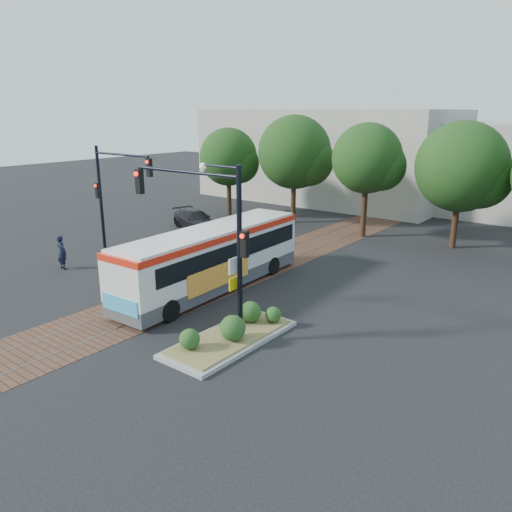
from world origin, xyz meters
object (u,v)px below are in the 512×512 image
object	(u,v)px
signal_pole_left	(111,185)
parked_car	(196,220)
traffic_island	(233,332)
city_bus	(213,255)
officer	(62,252)
signal_pole_main	(212,223)

from	to	relation	value
signal_pole_left	parked_car	xyz separation A→B (m)	(-0.26, 6.86, -3.22)
traffic_island	parked_car	distance (m)	17.86
traffic_island	parked_car	xyz separation A→B (m)	(-13.45, 11.76, 0.31)
city_bus	officer	xyz separation A→B (m)	(-8.20, -2.59, -0.70)
signal_pole_left	officer	distance (m)	4.97
city_bus	officer	bearing A→B (deg)	-164.87
city_bus	signal_pole_left	world-z (taller)	signal_pole_left
traffic_island	officer	distance (m)	12.46
signal_pole_main	signal_pole_left	size ratio (longest dim) A/B	1.00
traffic_island	signal_pole_left	distance (m)	14.50
traffic_island	signal_pole_left	size ratio (longest dim) A/B	0.87
city_bus	traffic_island	distance (m)	5.67
parked_car	city_bus	bearing A→B (deg)	-113.24
officer	parked_car	world-z (taller)	officer
parked_car	signal_pole_main	bearing A→B (deg)	-114.77
city_bus	parked_car	distance (m)	12.37
city_bus	parked_car	xyz separation A→B (m)	(-9.23, 8.18, -0.95)
traffic_island	signal_pole_main	distance (m)	3.95
parked_car	officer	bearing A→B (deg)	-156.24
traffic_island	signal_pole_main	bearing A→B (deg)	174.64
city_bus	officer	distance (m)	8.63
city_bus	signal_pole_left	distance (m)	9.35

